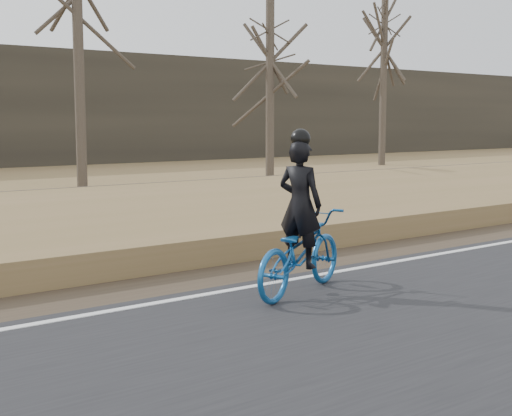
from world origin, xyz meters
TOP-DOWN VIEW (x-y plane):
  - ground at (0.00, 0.00)m, footprint 120.00×120.00m
  - road at (0.00, -2.50)m, footprint 120.00×6.00m
  - edge_line at (0.00, 0.20)m, footprint 120.00×0.12m
  - shoulder at (0.00, 1.20)m, footprint 120.00×1.60m
  - embankment at (0.00, 4.20)m, footprint 120.00×5.00m
  - ballast at (0.00, 8.00)m, footprint 120.00×3.00m
  - railroad at (0.00, 8.00)m, footprint 120.00×2.40m
  - cyclist at (-0.80, -0.46)m, footprint 2.19×1.41m
  - bare_tree_center at (3.19, 15.93)m, footprint 0.36×0.36m
  - bare_tree_right at (11.14, 15.49)m, footprint 0.36×0.36m
  - bare_tree_far_right at (21.00, 18.56)m, footprint 0.36×0.36m

SIDE VIEW (x-z plane):
  - ground at x=0.00m, z-range 0.00..0.00m
  - shoulder at x=0.00m, z-range 0.00..0.04m
  - road at x=0.00m, z-range 0.00..0.06m
  - edge_line at x=0.00m, z-range 0.06..0.07m
  - embankment at x=0.00m, z-range 0.00..0.44m
  - ballast at x=0.00m, z-range 0.00..0.45m
  - railroad at x=0.00m, z-range 0.38..0.67m
  - cyclist at x=-0.80m, z-range -0.34..1.83m
  - bare_tree_right at x=11.14m, z-range 0.00..7.15m
  - bare_tree_center at x=3.19m, z-range 0.00..8.94m
  - bare_tree_far_right at x=21.00m, z-range 0.00..8.95m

